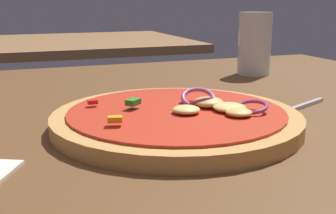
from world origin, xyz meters
name	(u,v)px	position (x,y,z in m)	size (l,w,h in m)	color
dining_table	(179,141)	(0.00, 0.00, 0.01)	(1.14, 1.04, 0.03)	brown
pizza	(176,119)	(0.00, 0.01, 0.04)	(0.29, 0.29, 0.04)	tan
fork	(292,109)	(0.17, 0.02, 0.03)	(0.15, 0.07, 0.00)	silver
beer_glass	(254,48)	(0.28, 0.29, 0.08)	(0.06, 0.06, 0.12)	silver
background_table	(94,43)	(0.13, 1.15, 0.01)	(0.66, 0.64, 0.03)	brown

